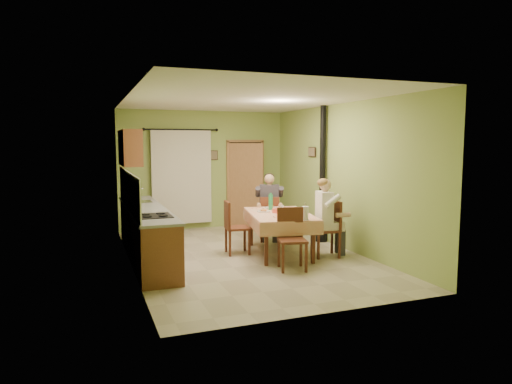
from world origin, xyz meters
name	(u,v)px	position (x,y,z in m)	size (l,w,h in m)	color
floor	(245,256)	(0.00, 0.00, 0.00)	(4.00, 6.00, 0.01)	tan
room_shell	(245,156)	(0.00, 0.00, 1.82)	(4.04, 6.04, 2.82)	#94AC58
kitchen_run	(146,232)	(-1.71, 0.40, 0.48)	(0.64, 3.64, 1.56)	brown
upper_cabinets	(130,148)	(-1.82, 1.70, 1.95)	(0.35, 1.40, 0.70)	brown
curtain	(182,176)	(-0.55, 2.90, 1.26)	(1.70, 0.07, 2.22)	black
doorway	(246,183)	(1.03, 2.88, 1.05)	(0.96, 0.42, 2.15)	black
dining_table	(280,234)	(0.65, -0.07, 0.38)	(1.40, 1.98, 0.76)	tan
tableware	(282,211)	(0.66, -0.17, 0.81)	(0.66, 1.69, 0.33)	white
chair_far	(269,227)	(0.89, 1.01, 0.29)	(0.50, 0.50, 0.95)	#542617
chair_near	(292,252)	(0.42, -1.10, 0.29)	(0.52, 0.52, 0.99)	#542617
chair_right	(326,240)	(1.37, -0.54, 0.29)	(0.52, 0.52, 1.01)	#542617
chair_left	(237,238)	(-0.09, 0.22, 0.29)	(0.46, 0.46, 0.98)	#542617
man_far	(269,199)	(0.90, 1.03, 0.88)	(0.65, 0.58, 1.39)	#38333D
man_right	(326,208)	(1.35, -0.54, 0.88)	(0.53, 0.62, 1.39)	white
stove_flue	(322,193)	(1.90, 0.60, 1.02)	(0.24, 0.24, 2.80)	black
picture_back	(214,155)	(0.25, 2.97, 1.75)	(0.19, 0.03, 0.23)	black
picture_right	(312,152)	(1.97, 1.20, 1.85)	(0.03, 0.31, 0.21)	brown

